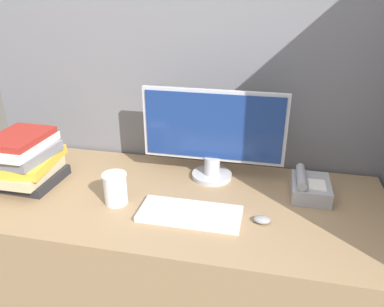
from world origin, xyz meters
name	(u,v)px	position (x,y,z in m)	size (l,w,h in m)	color
cubicle_panel_rear	(197,129)	(0.00, 0.77, 0.87)	(2.08, 0.04, 1.74)	slate
desk	(178,267)	(0.00, 0.36, 0.36)	(1.68, 0.73, 0.72)	#937551
monitor	(213,135)	(0.11, 0.57, 0.92)	(0.61, 0.18, 0.40)	#B7B7BC
keyboard	(190,214)	(0.08, 0.25, 0.73)	(0.38, 0.16, 0.02)	silver
mouse	(262,220)	(0.34, 0.26, 0.73)	(0.06, 0.05, 0.02)	gray
coffee_cup	(115,189)	(-0.22, 0.28, 0.79)	(0.09, 0.09, 0.13)	white
book_stack	(24,160)	(-0.66, 0.35, 0.83)	(0.27, 0.32, 0.22)	#262628
desk_telephone	(309,187)	(0.52, 0.50, 0.76)	(0.15, 0.20, 0.10)	#99999E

